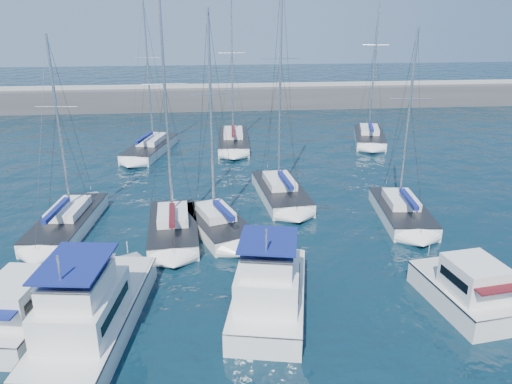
{
  "coord_description": "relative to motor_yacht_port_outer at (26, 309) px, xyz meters",
  "views": [
    {
      "loc": [
        -2.24,
        -21.83,
        14.04
      ],
      "look_at": [
        0.65,
        7.68,
        3.0
      ],
      "focal_mm": 35.0,
      "sensor_mm": 36.0,
      "label": 1
    }
  ],
  "objects": [
    {
      "name": "ground",
      "position": [
        10.88,
        1.23,
        -0.94
      ],
      "size": [
        220.0,
        220.0,
        0.0
      ],
      "primitive_type": "plane",
      "color": "black",
      "rests_on": "ground"
    },
    {
      "name": "sailboat_mid_b",
      "position": [
        6.15,
        9.44,
        -0.41
      ],
      "size": [
        3.49,
        7.86,
        15.5
      ],
      "rotation": [
        0.0,
        0.0,
        0.06
      ],
      "color": "silver",
      "rests_on": "ground"
    },
    {
      "name": "sailboat_mid_e",
      "position": [
        22.01,
        10.65,
        -0.43
      ],
      "size": [
        3.82,
        7.98,
        13.22
      ],
      "rotation": [
        0.0,
        0.0,
        -0.1
      ],
      "color": "silver",
      "rests_on": "ground"
    },
    {
      "name": "motor_yacht_port_outer",
      "position": [
        0.0,
        0.0,
        0.0
      ],
      "size": [
        3.62,
        6.99,
        3.2
      ],
      "rotation": [
        0.0,
        0.0,
        -0.17
      ],
      "color": "silver",
      "rests_on": "ground"
    },
    {
      "name": "sailboat_mid_a",
      "position": [
        -0.99,
        11.11,
        -0.45
      ],
      "size": [
        3.95,
        8.91,
        12.88
      ],
      "rotation": [
        0.0,
        0.0,
        -0.11
      ],
      "color": "silver",
      "rests_on": "ground"
    },
    {
      "name": "sailboat_back_b",
      "position": [
        11.3,
        31.62,
        -0.43
      ],
      "size": [
        3.6,
        9.91,
        15.32
      ],
      "rotation": [
        0.0,
        0.0,
        -0.05
      ],
      "color": "silver",
      "rests_on": "ground"
    },
    {
      "name": "sailboat_mid_d",
      "position": [
        14.11,
        15.4,
        -0.4
      ],
      "size": [
        3.87,
        8.68,
        16.92
      ],
      "rotation": [
        0.0,
        0.0,
        0.09
      ],
      "color": "silver",
      "rests_on": "ground"
    },
    {
      "name": "motor_yacht_stbd_inner",
      "position": [
        11.3,
        0.13,
        0.19
      ],
      "size": [
        4.95,
        8.57,
        4.69
      ],
      "rotation": [
        0.0,
        0.0,
        -0.2
      ],
      "color": "silver",
      "rests_on": "ground"
    },
    {
      "name": "breakwater",
      "position": [
        10.88,
        53.23,
        0.11
      ],
      "size": [
        160.0,
        6.0,
        4.45
      ],
      "color": "#424244",
      "rests_on": "ground"
    },
    {
      "name": "motor_yacht_port_inner",
      "position": [
        3.15,
        -1.04,
        0.19
      ],
      "size": [
        4.7,
        10.21,
        4.69
      ],
      "rotation": [
        0.0,
        0.0,
        -0.14
      ],
      "color": "silver",
      "rests_on": "ground"
    },
    {
      "name": "motor_yacht_stbd_outer",
      "position": [
        20.91,
        -0.54,
        0.0
      ],
      "size": [
        3.48,
        6.02,
        3.2
      ],
      "rotation": [
        0.0,
        0.0,
        0.14
      ],
      "color": "silver",
      "rests_on": "ground"
    },
    {
      "name": "sailboat_mid_c",
      "position": [
        9.06,
        9.73,
        -0.41
      ],
      "size": [
        5.03,
        7.56,
        14.36
      ],
      "rotation": [
        0.0,
        0.0,
        0.32
      ],
      "color": "silver",
      "rests_on": "ground"
    },
    {
      "name": "sailboat_back_c",
      "position": [
        26.37,
        31.77,
        -0.4
      ],
      "size": [
        5.03,
        9.02,
        16.49
      ],
      "rotation": [
        0.0,
        0.0,
        -0.24
      ],
      "color": "silver",
      "rests_on": "ground"
    },
    {
      "name": "sailboat_back_a",
      "position": [
        2.71,
        29.57,
        -0.43
      ],
      "size": [
        5.26,
        9.82,
        14.99
      ],
      "rotation": [
        0.0,
        0.0,
        -0.25
      ],
      "color": "silver",
      "rests_on": "ground"
    }
  ]
}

